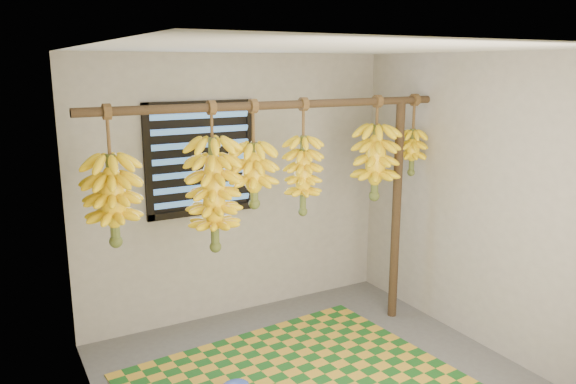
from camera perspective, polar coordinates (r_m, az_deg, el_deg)
ceiling at (r=3.71m, az=4.25°, el=14.40°), size 3.00×3.00×0.01m
wall_back at (r=5.15m, az=-5.14°, el=0.43°), size 3.00×0.01×2.40m
wall_left at (r=3.34m, az=-18.52°, el=-7.13°), size 0.01×3.00×2.40m
wall_right at (r=4.83m, az=19.15°, el=-1.09°), size 0.01×3.00×2.40m
window at (r=4.94m, az=-8.79°, el=3.34°), size 1.00×0.04×1.00m
hanging_pole at (r=4.32m, az=-0.97°, el=8.82°), size 3.00×0.06×0.06m
support_post at (r=5.15m, az=10.95°, el=-2.04°), size 0.08×0.08×2.00m
banana_bunch_a at (r=3.98m, az=-17.36°, el=-0.76°), size 0.36×0.36×0.96m
banana_bunch_b at (r=4.19m, az=-7.54°, el=-0.26°), size 0.39×0.39×1.12m
banana_bunch_c at (r=4.29m, az=-3.48°, el=1.78°), size 0.33×0.33×0.82m
banana_bunch_d at (r=4.50m, az=1.53°, el=1.72°), size 0.29×0.29×0.94m
banana_bunch_e at (r=4.89m, az=8.87°, el=3.04°), size 0.38×0.38×0.89m
banana_bunch_f at (r=5.14m, az=12.49°, el=4.03°), size 0.27×0.27×0.72m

